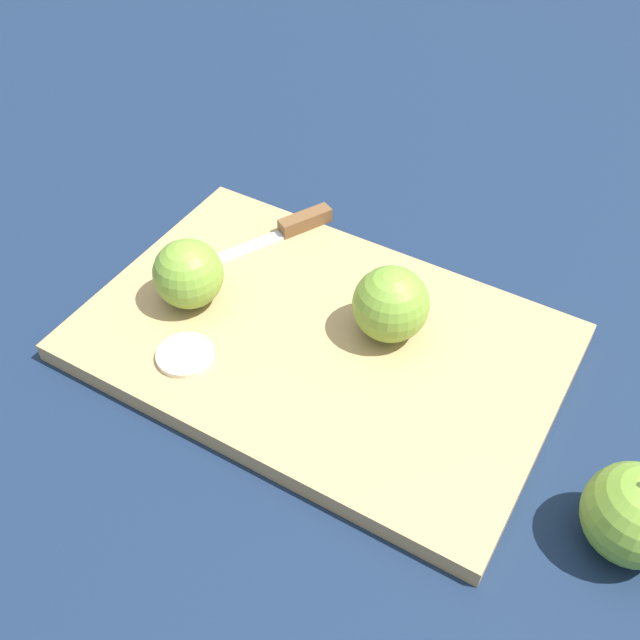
# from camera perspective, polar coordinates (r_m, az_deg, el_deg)

# --- Properties ---
(ground_plane) EXTENTS (4.00, 4.00, 0.00)m
(ground_plane) POSITION_cam_1_polar(r_m,az_deg,el_deg) (0.71, 0.00, -2.22)
(ground_plane) COLOR #14233D
(cutting_board) EXTENTS (0.47, 0.35, 0.02)m
(cutting_board) POSITION_cam_1_polar(r_m,az_deg,el_deg) (0.70, 0.00, -1.70)
(cutting_board) COLOR tan
(cutting_board) RESTS_ON ground_plane
(apple_half_left) EXTENTS (0.07, 0.07, 0.07)m
(apple_half_left) POSITION_cam_1_polar(r_m,az_deg,el_deg) (0.67, 5.40, 1.19)
(apple_half_left) COLOR olive
(apple_half_left) RESTS_ON cutting_board
(apple_half_right) EXTENTS (0.07, 0.07, 0.07)m
(apple_half_right) POSITION_cam_1_polar(r_m,az_deg,el_deg) (0.71, -10.02, 3.49)
(apple_half_right) COLOR olive
(apple_half_right) RESTS_ON cutting_board
(knife) EXTENTS (0.06, 0.15, 0.02)m
(knife) POSITION_cam_1_polar(r_m,az_deg,el_deg) (0.80, -2.04, 7.16)
(knife) COLOR silver
(knife) RESTS_ON cutting_board
(apple_slice) EXTENTS (0.05, 0.05, 0.01)m
(apple_slice) POSITION_cam_1_polar(r_m,az_deg,el_deg) (0.68, -10.23, -2.64)
(apple_slice) COLOR beige
(apple_slice) RESTS_ON cutting_board
(apple_whole) EXTENTS (0.08, 0.08, 0.09)m
(apple_whole) POSITION_cam_1_polar(r_m,az_deg,el_deg) (0.60, 22.85, -13.50)
(apple_whole) COLOR olive
(apple_whole) RESTS_ON ground_plane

